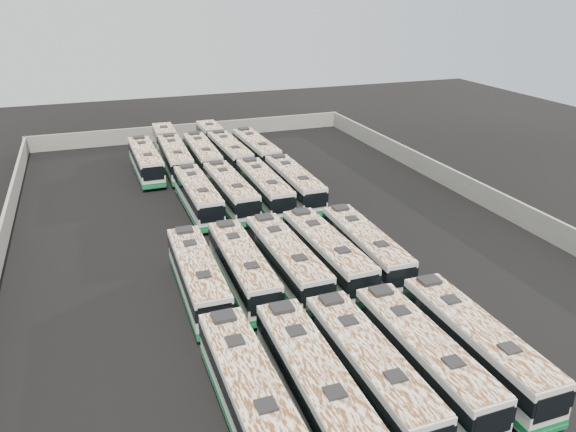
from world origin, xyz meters
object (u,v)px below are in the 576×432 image
object	(u,v)px
bus_front_left	(313,383)
bus_front_far_right	(475,344)
bus_midfront_far_right	(365,247)
bus_midfront_left	(242,268)
bus_midback_right	(264,188)
bus_midback_left	(198,196)
bus_back_center	(202,155)
bus_front_far_left	(250,394)
bus_back_far_left	(146,161)
bus_back_right	(223,147)
bus_front_right	(423,356)
bus_back_far_right	(256,150)
bus_midback_far_right	(294,184)
bus_back_left	(172,151)
bus_midfront_center	(286,260)
bus_midfront_far_left	(198,276)
bus_midback_center	(230,191)
bus_front_center	(369,369)
bus_midfront_right	(326,253)

from	to	relation	value
bus_front_left	bus_front_far_right	size ratio (longest dim) A/B	1.02
bus_midfront_far_right	bus_midfront_left	bearing A→B (deg)	-178.88
bus_midback_right	bus_midback_left	bearing A→B (deg)	179.42
bus_midfront_far_right	bus_midback_right	size ratio (longest dim) A/B	0.97
bus_front_left	bus_back_center	world-z (taller)	bus_front_left
bus_front_far_left	bus_back_far_left	world-z (taller)	bus_back_far_left
bus_back_right	bus_front_far_right	bearing A→B (deg)	-86.97
bus_front_far_right	bus_midfront_far_right	bearing A→B (deg)	90.37
bus_front_right	bus_back_far_right	bearing A→B (deg)	85.04
bus_midback_far_right	bus_back_left	distance (m)	19.24
bus_front_right	bus_back_far_right	distance (m)	43.01
bus_front_left	bus_midfront_center	xyz separation A→B (m)	(3.38, 13.53, -0.01)
bus_front_left	bus_back_right	size ratio (longest dim) A/B	0.65
bus_back_far_left	bus_back_left	xyz separation A→B (m)	(3.49, 3.10, -0.00)
bus_back_left	bus_midfront_far_right	bearing A→B (deg)	-71.49
bus_front_far_right	bus_midfront_far_left	size ratio (longest dim) A/B	1.01
bus_front_far_left	bus_midback_center	size ratio (longest dim) A/B	1.00
bus_front_right	bus_midfront_far_right	bearing A→B (deg)	75.50
bus_midback_right	bus_back_left	world-z (taller)	bus_back_left
bus_midfront_left	bus_midfront_center	xyz separation A→B (m)	(3.36, -0.11, 0.05)
bus_midfront_left	bus_midback_far_right	world-z (taller)	bus_midback_far_right
bus_midfront_left	bus_back_center	xyz separation A→B (m)	(3.25, 29.34, 0.04)
bus_front_far_left	bus_midback_far_right	xyz separation A→B (m)	(13.36, 29.32, -0.01)
bus_midfront_far_left	bus_midfront_far_right	size ratio (longest dim) A/B	1.01
bus_front_center	bus_midback_far_right	xyz separation A→B (m)	(6.78, 29.52, 0.02)
bus_midfront_right	bus_midfront_left	bearing A→B (deg)	177.93
bus_midfront_left	bus_midfront_center	world-z (taller)	bus_midfront_center
bus_midback_right	bus_back_right	distance (m)	16.56
bus_back_left	bus_back_far_left	bearing A→B (deg)	-136.91
bus_back_far_left	bus_back_center	world-z (taller)	bus_back_far_left
bus_front_far_right	bus_back_far_left	distance (m)	45.01
bus_back_far_left	bus_midfront_far_left	bearing A→B (deg)	-90.75
bus_front_far_right	bus_midfront_center	bearing A→B (deg)	116.44
bus_front_center	bus_midfront_right	distance (m)	13.94
bus_midfront_far_right	bus_midback_center	bearing A→B (deg)	114.03
bus_front_center	bus_front_left	bearing A→B (deg)	-179.20
bus_front_right	bus_back_left	size ratio (longest dim) A/B	0.62
bus_midback_far_right	bus_midback_center	bearing A→B (deg)	-179.40
bus_front_far_left	bus_front_center	size ratio (longest dim) A/B	1.02
bus_midback_left	bus_back_left	bearing A→B (deg)	89.02
bus_front_far_right	bus_midback_right	xyz separation A→B (m)	(-3.33, 29.41, 0.02)
bus_front_center	bus_midfront_left	distance (m)	13.96
bus_front_left	bus_midfront_left	bearing A→B (deg)	90.57
bus_midfront_far_left	bus_midback_far_right	size ratio (longest dim) A/B	0.98
bus_midback_far_right	bus_back_far_left	size ratio (longest dim) A/B	0.99
bus_midfront_center	bus_back_far_left	bearing A→B (deg)	102.05
bus_midfront_right	bus_front_center	bearing A→B (deg)	-105.68
bus_front_center	bus_midfront_far_right	xyz separation A→B (m)	(6.77, 13.60, -0.03)
bus_back_left	bus_back_right	size ratio (longest dim) A/B	1.02
bus_midfront_far_left	bus_midback_left	size ratio (longest dim) A/B	0.99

